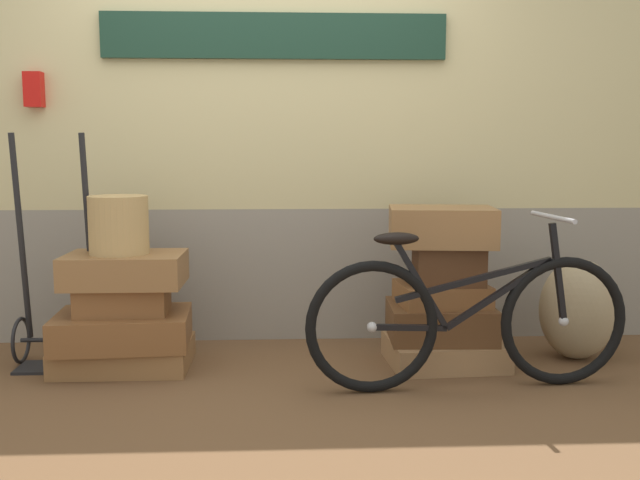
{
  "coord_description": "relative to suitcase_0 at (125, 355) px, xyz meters",
  "views": [
    {
      "loc": [
        0.14,
        -3.51,
        1.17
      ],
      "look_at": [
        0.31,
        0.12,
        0.7
      ],
      "focal_mm": 39.62,
      "sensor_mm": 36.0,
      "label": 1
    }
  ],
  "objects": [
    {
      "name": "bicycle",
      "position": [
        1.76,
        -0.42,
        0.28
      ],
      "size": [
        1.61,
        0.46,
        0.86
      ],
      "color": "black",
      "rests_on": "ground"
    },
    {
      "name": "station_building",
      "position": [
        0.75,
        0.61,
        1.18
      ],
      "size": [
        7.3,
        0.74,
        2.49
      ],
      "color": "gray",
      "rests_on": "ground"
    },
    {
      "name": "wicker_basket",
      "position": [
        -0.0,
        -0.01,
        0.71
      ],
      "size": [
        0.31,
        0.31,
        0.31
      ],
      "primitive_type": "cylinder",
      "color": "tan",
      "rests_on": "suitcase_3"
    },
    {
      "name": "luggage_trolley",
      "position": [
        -0.37,
        0.07,
        0.24
      ],
      "size": [
        0.44,
        0.35,
        1.26
      ],
      "color": "black",
      "rests_on": "ground"
    },
    {
      "name": "suitcase_1",
      "position": [
        0.01,
        -0.03,
        0.15
      ],
      "size": [
        0.73,
        0.53,
        0.17
      ],
      "primitive_type": "cube",
      "rotation": [
        0.0,
        0.0,
        0.07
      ],
      "color": "brown",
      "rests_on": "suitcase_0"
    },
    {
      "name": "burlap_sack",
      "position": [
        2.5,
        0.04,
        0.22
      ],
      "size": [
        0.43,
        0.36,
        0.56
      ],
      "primitive_type": "ellipsoid",
      "color": "#9E8966",
      "rests_on": "ground"
    },
    {
      "name": "suitcase_3",
      "position": [
        0.02,
        -0.01,
        0.47
      ],
      "size": [
        0.62,
        0.42,
        0.17
      ],
      "primitive_type": "cube",
      "rotation": [
        0.0,
        0.0,
        0.0
      ],
      "color": "olive",
      "rests_on": "suitcase_2"
    },
    {
      "name": "suitcase_5",
      "position": [
        1.72,
        -0.01,
        0.17
      ],
      "size": [
        0.58,
        0.48,
        0.19
      ],
      "primitive_type": "cube",
      "rotation": [
        0.0,
        0.0,
        -0.04
      ],
      "color": "brown",
      "rests_on": "suitcase_4"
    },
    {
      "name": "suitcase_2",
      "position": [
        0.01,
        -0.02,
        0.31
      ],
      "size": [
        0.48,
        0.36,
        0.15
      ],
      "primitive_type": "cube",
      "rotation": [
        0.0,
        0.0,
        0.06
      ],
      "color": "brown",
      "rests_on": "suitcase_1"
    },
    {
      "name": "suitcase_6",
      "position": [
        1.72,
        -0.01,
        0.32
      ],
      "size": [
        0.5,
        0.41,
        0.12
      ],
      "primitive_type": "cube",
      "rotation": [
        0.0,
        0.0,
        0.09
      ],
      "color": "brown",
      "rests_on": "suitcase_5"
    },
    {
      "name": "suitcase_4",
      "position": [
        1.74,
        -0.03,
        0.0
      ],
      "size": [
        0.64,
        0.52,
        0.14
      ],
      "primitive_type": "cube",
      "rotation": [
        0.0,
        0.0,
        0.07
      ],
      "color": "#9E754C",
      "rests_on": "ground"
    },
    {
      "name": "ground",
      "position": [
        0.74,
        -0.23,
        -0.1
      ],
      "size": [
        9.3,
        5.2,
        0.06
      ],
      "primitive_type": "cube",
      "color": "brown"
    },
    {
      "name": "suitcase_0",
      "position": [
        0.0,
        0.0,
        0.0
      ],
      "size": [
        0.7,
        0.49,
        0.13
      ],
      "primitive_type": "cube",
      "rotation": [
        0.0,
        0.0,
        0.0
      ],
      "color": "olive",
      "rests_on": "ground"
    },
    {
      "name": "suitcase_8",
      "position": [
        1.71,
        -0.01,
        0.69
      ],
      "size": [
        0.59,
        0.46,
        0.21
      ],
      "primitive_type": "cube",
      "rotation": [
        0.0,
        0.0,
        -0.11
      ],
      "color": "olive",
      "rests_on": "suitcase_7"
    },
    {
      "name": "suitcase_7",
      "position": [
        1.75,
        -0.03,
        0.48
      ],
      "size": [
        0.37,
        0.3,
        0.21
      ],
      "primitive_type": "cube",
      "rotation": [
        0.0,
        0.0,
        -0.05
      ],
      "color": "#4C2D19",
      "rests_on": "suitcase_6"
    }
  ]
}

